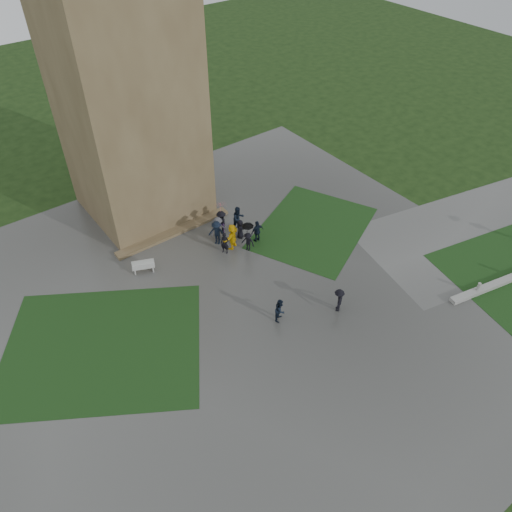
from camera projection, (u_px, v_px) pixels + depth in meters
ground at (263, 321)px, 29.93m from camera, size 120.00×120.00×0.00m
plaza at (243, 302)px, 31.13m from camera, size 34.00×34.00×0.02m
lawn_inset_left at (103, 347)px, 28.46m from camera, size 14.10×13.46×0.01m
lawn_inset_right at (313, 228)px, 36.78m from camera, size 11.12×10.15×0.01m
tower at (126, 94)px, 33.02m from camera, size 8.00×8.00×18.00m
tower_plinth at (174, 232)px, 36.22m from camera, size 9.00×0.80×0.22m
bench at (143, 266)px, 32.96m from camera, size 1.54×1.01×0.86m
visitor_cluster at (230, 229)px, 34.92m from camera, size 3.56×3.93×2.59m
pedestrian_mid at (280, 310)px, 29.54m from camera, size 0.89×0.79×1.60m
pedestrian_near at (339, 300)px, 30.09m from camera, size 1.18×1.07×1.64m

